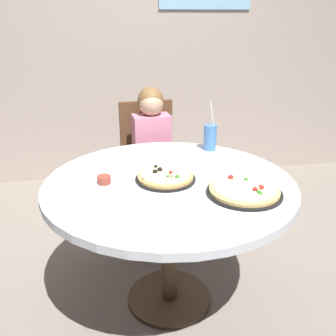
% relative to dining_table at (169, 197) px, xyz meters
% --- Properties ---
extents(ground_plane, '(8.00, 8.00, 0.00)m').
position_rel_dining_table_xyz_m(ground_plane, '(0.00, 0.00, -0.66)').
color(ground_plane, slate).
extents(wall_with_window, '(5.20, 0.14, 2.90)m').
position_rel_dining_table_xyz_m(wall_with_window, '(0.00, 1.95, 0.79)').
color(wall_with_window, '#A8998E').
rests_on(wall_with_window, ground_plane).
extents(dining_table, '(1.28, 1.28, 0.75)m').
position_rel_dining_table_xyz_m(dining_table, '(0.00, 0.00, 0.00)').
color(dining_table, silver).
rests_on(dining_table, ground_plane).
extents(chair_wooden, '(0.44, 0.44, 0.95)m').
position_rel_dining_table_xyz_m(chair_wooden, '(-0.01, 0.94, -0.13)').
color(chair_wooden, brown).
rests_on(chair_wooden, ground_plane).
extents(diner_child, '(0.29, 0.42, 1.08)m').
position_rel_dining_table_xyz_m(diner_child, '(0.01, 0.75, -0.18)').
color(diner_child, '#3F4766').
rests_on(diner_child, ground_plane).
extents(pizza_veggie, '(0.31, 0.31, 0.05)m').
position_rel_dining_table_xyz_m(pizza_veggie, '(-0.02, 0.01, 0.11)').
color(pizza_veggie, black).
rests_on(pizza_veggie, dining_table).
extents(pizza_cheese, '(0.36, 0.36, 0.05)m').
position_rel_dining_table_xyz_m(pizza_cheese, '(0.32, -0.21, 0.11)').
color(pizza_cheese, black).
rests_on(pizza_cheese, dining_table).
extents(soda_cup, '(0.08, 0.08, 0.31)m').
position_rel_dining_table_xyz_m(soda_cup, '(0.32, 0.44, 0.17)').
color(soda_cup, '#3F72B2').
rests_on(soda_cup, dining_table).
extents(sauce_bowl, '(0.07, 0.07, 0.04)m').
position_rel_dining_table_xyz_m(sauce_bowl, '(-0.33, 0.02, 0.11)').
color(sauce_bowl, brown).
rests_on(sauce_bowl, dining_table).
extents(plate_small, '(0.18, 0.18, 0.01)m').
position_rel_dining_table_xyz_m(plate_small, '(0.05, 0.32, 0.10)').
color(plate_small, white).
rests_on(plate_small, dining_table).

